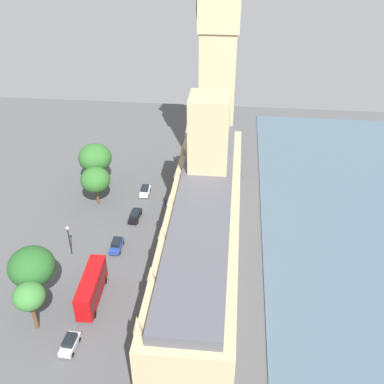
% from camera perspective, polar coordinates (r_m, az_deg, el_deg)
% --- Properties ---
extents(ground_plane, '(144.27, 144.27, 0.00)m').
position_cam_1_polar(ground_plane, '(80.26, -0.13, -8.93)').
color(ground_plane, '#4C4C4F').
extents(parliament_building, '(11.74, 57.12, 26.84)m').
position_cam_1_polar(parliament_building, '(76.28, 1.45, -4.21)').
color(parliament_building, tan).
rests_on(parliament_building, ground).
extents(clock_tower, '(8.38, 8.38, 54.55)m').
position_cam_1_polar(clock_tower, '(95.96, 3.35, 17.60)').
color(clock_tower, tan).
rests_on(clock_tower, ground).
extents(car_white_by_river_gate, '(2.05, 4.11, 1.74)m').
position_cam_1_polar(car_white_by_river_gate, '(97.80, -5.93, 0.17)').
color(car_white_by_river_gate, silver).
rests_on(car_white_by_river_gate, ground).
extents(car_black_near_tower, '(2.04, 4.68, 1.74)m').
position_cam_1_polar(car_black_near_tower, '(90.49, -7.18, -2.95)').
color(car_black_near_tower, black).
rests_on(car_black_near_tower, ground).
extents(car_blue_under_trees, '(2.00, 4.41, 1.74)m').
position_cam_1_polar(car_blue_under_trees, '(83.76, -9.46, -6.57)').
color(car_blue_under_trees, navy).
rests_on(car_blue_under_trees, ground).
extents(double_decker_bus_leading, '(2.94, 10.58, 4.75)m').
position_cam_1_polar(double_decker_bus_leading, '(74.00, -12.53, -11.58)').
color(double_decker_bus_leading, '#B20C0F').
rests_on(double_decker_bus_leading, ground).
extents(car_silver_corner, '(2.14, 4.21, 1.74)m').
position_cam_1_polar(car_silver_corner, '(69.58, -15.11, -17.89)').
color(car_silver_corner, '#B7B7BC').
rests_on(car_silver_corner, ground).
extents(pedestrian_far_end, '(0.57, 0.46, 1.61)m').
position_cam_1_polar(pedestrian_far_end, '(94.00, -3.32, -1.31)').
color(pedestrian_far_end, navy).
rests_on(pedestrian_far_end, ground).
extents(plane_tree_trailing, '(5.99, 5.99, 8.38)m').
position_cam_1_polar(plane_tree_trailing, '(93.65, -12.05, 1.49)').
color(plane_tree_trailing, brown).
rests_on(plane_tree_trailing, ground).
extents(plane_tree_kerbside, '(4.60, 4.60, 8.48)m').
position_cam_1_polar(plane_tree_kerbside, '(69.50, -19.78, -12.26)').
color(plane_tree_kerbside, brown).
rests_on(plane_tree_kerbside, ground).
extents(plane_tree_opposite_hall, '(6.95, 6.95, 10.45)m').
position_cam_1_polar(plane_tree_opposite_hall, '(72.55, -19.50, -8.85)').
color(plane_tree_opposite_hall, brown).
rests_on(plane_tree_opposite_hall, ground).
extents(plane_tree_midblock, '(7.04, 7.04, 10.16)m').
position_cam_1_polar(plane_tree_midblock, '(98.99, -12.09, 4.21)').
color(plane_tree_midblock, brown).
rests_on(plane_tree_midblock, ground).
extents(street_lamp_slot_10, '(0.56, 0.56, 6.08)m').
position_cam_1_polar(street_lamp_slot_10, '(82.28, -15.27, -5.25)').
color(street_lamp_slot_10, black).
rests_on(street_lamp_slot_10, ground).
extents(street_lamp_slot_11, '(0.56, 0.56, 5.90)m').
position_cam_1_polar(street_lamp_slot_11, '(97.90, -11.79, 1.89)').
color(street_lamp_slot_11, black).
rests_on(street_lamp_slot_11, ground).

